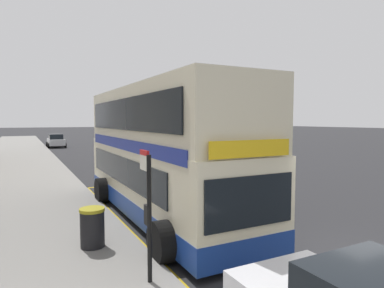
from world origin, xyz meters
name	(u,v)px	position (x,y,z in m)	size (l,w,h in m)	color
ground_plane	(90,151)	(0.00, 32.00, 0.00)	(260.00, 260.00, 0.00)	#28282B
pavement_near	(18,153)	(-7.00, 32.00, 0.07)	(6.00, 76.00, 0.14)	gray
double_decker_bus	(161,157)	(-2.46, 5.50, 2.06)	(3.28, 10.08, 4.40)	beige
bus_bay_markings	(160,217)	(-2.59, 5.31, 0.01)	(2.83, 12.57, 0.01)	gold
bus_stop_sign	(148,204)	(-4.54, 1.01, 1.67)	(0.09, 0.51, 2.58)	black
parked_car_silver_distant	(56,141)	(-2.88, 38.64, 0.80)	(2.09, 4.20, 1.62)	#B2B5BA
litter_bin	(92,227)	(-5.18, 3.30, 0.63)	(0.62, 0.62, 0.98)	black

